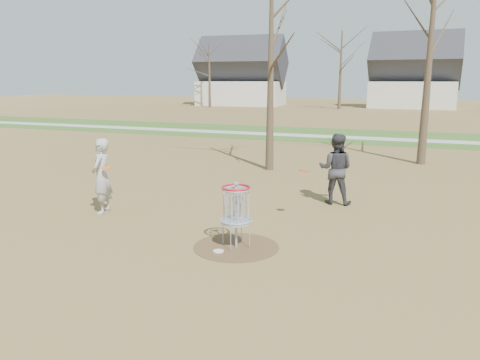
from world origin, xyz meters
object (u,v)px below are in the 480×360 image
(player_standing, at_px, (102,176))
(player_throwing, at_px, (336,169))
(disc_grounded, at_px, (218,251))
(disc_golf_basket, at_px, (236,205))

(player_standing, xyz_separation_m, player_throwing, (5.50, 3.19, 0.01))
(player_throwing, bearing_deg, player_standing, 28.26)
(player_standing, distance_m, player_throwing, 6.36)
(player_throwing, distance_m, disc_grounded, 5.06)
(disc_grounded, height_order, disc_golf_basket, disc_golf_basket)
(player_throwing, xyz_separation_m, disc_grounded, (-1.51, -4.73, -0.97))
(player_standing, relative_size, player_throwing, 0.99)
(player_standing, distance_m, disc_golf_basket, 4.38)
(player_standing, bearing_deg, disc_golf_basket, 60.10)
(player_standing, height_order, disc_golf_basket, player_standing)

